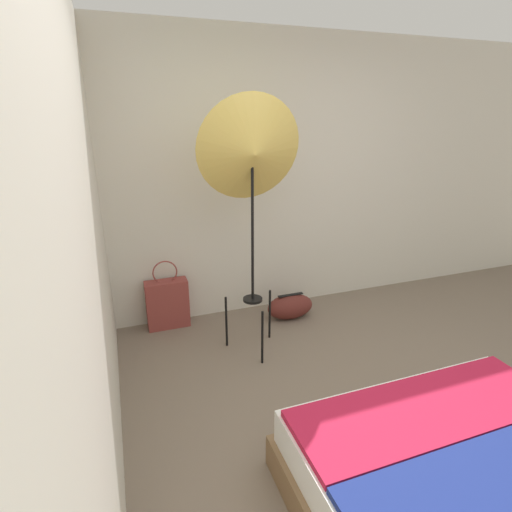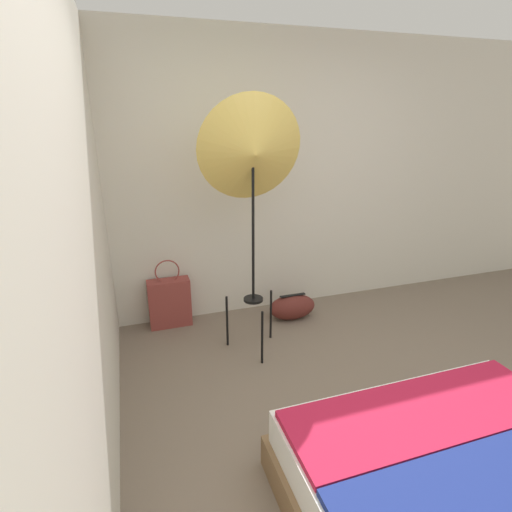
% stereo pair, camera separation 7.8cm
% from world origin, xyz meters
% --- Properties ---
extents(ground_plane, '(14.00, 14.00, 0.00)m').
position_xyz_m(ground_plane, '(0.00, 0.00, 0.00)').
color(ground_plane, '#756656').
extents(wall_back, '(8.00, 0.05, 2.60)m').
position_xyz_m(wall_back, '(0.00, 2.11, 1.30)').
color(wall_back, beige).
rests_on(wall_back, ground_plane).
extents(wall_side_left, '(0.05, 8.00, 2.60)m').
position_xyz_m(wall_side_left, '(-1.46, 1.00, 1.30)').
color(wall_side_left, beige).
rests_on(wall_side_left, ground_plane).
extents(photo_umbrella, '(0.80, 0.41, 2.04)m').
position_xyz_m(photo_umbrella, '(-0.34, 1.35, 1.62)').
color(photo_umbrella, black).
rests_on(photo_umbrella, ground_plane).
extents(tote_bag, '(0.38, 0.15, 0.66)m').
position_xyz_m(tote_bag, '(-0.96, 1.98, 0.24)').
color(tote_bag, brown).
rests_on(tote_bag, ground_plane).
extents(duffel_bag, '(0.46, 0.24, 0.25)m').
position_xyz_m(duffel_bag, '(0.18, 1.74, 0.12)').
color(duffel_bag, '#5B231E').
rests_on(duffel_bag, ground_plane).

